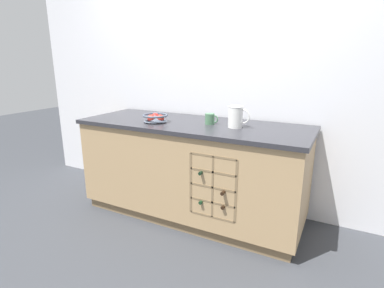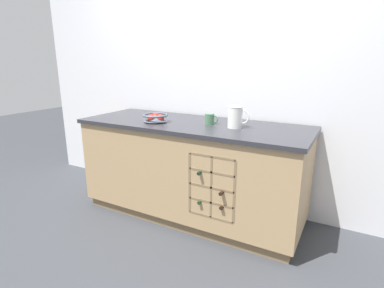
% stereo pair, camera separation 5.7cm
% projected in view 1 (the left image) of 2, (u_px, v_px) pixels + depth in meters
% --- Properties ---
extents(ground_plane, '(14.00, 14.00, 0.00)m').
position_uv_depth(ground_plane, '(192.00, 213.00, 2.86)').
color(ground_plane, '#383A3F').
extents(back_wall, '(4.40, 0.06, 2.55)m').
position_uv_depth(back_wall, '(212.00, 75.00, 2.88)').
color(back_wall, white).
rests_on(back_wall, ground_plane).
extents(kitchen_island, '(2.03, 0.77, 0.88)m').
position_uv_depth(kitchen_island, '(192.00, 169.00, 2.73)').
color(kitchen_island, olive).
rests_on(kitchen_island, ground_plane).
extents(fruit_bowl, '(0.22, 0.22, 0.08)m').
position_uv_depth(fruit_bowl, '(155.00, 117.00, 2.63)').
color(fruit_bowl, '#4C5666').
rests_on(fruit_bowl, kitchen_island).
extents(white_pitcher, '(0.18, 0.12, 0.18)m').
position_uv_depth(white_pitcher, '(236.00, 116.00, 2.41)').
color(white_pitcher, white).
rests_on(white_pitcher, kitchen_island).
extents(ceramic_mug, '(0.12, 0.08, 0.09)m').
position_uv_depth(ceramic_mug, '(210.00, 119.00, 2.55)').
color(ceramic_mug, '#4C7A56').
rests_on(ceramic_mug, kitchen_island).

